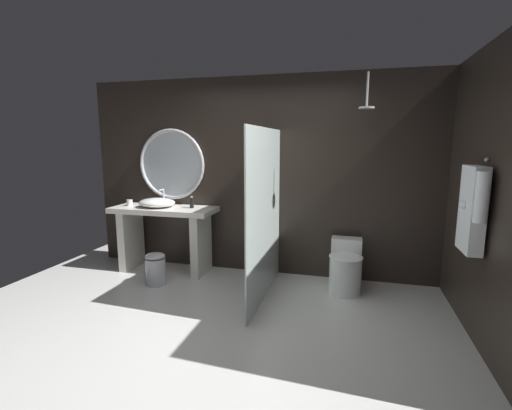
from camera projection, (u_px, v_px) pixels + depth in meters
The scene contains 13 objects.
ground_plane at pixel (206, 340), 3.24m from camera, with size 5.76×5.76×0.00m, color silver.
back_wall_panel at pixel (259, 177), 4.84m from camera, with size 4.80×0.10×2.60m, color black.
side_wall_right at pixel (487, 194), 3.16m from camera, with size 0.10×2.47×2.60m, color black.
vanity_counter at pixel (165, 229), 4.93m from camera, with size 1.41×0.57×0.89m.
vessel_sink at pixel (157, 203), 4.88m from camera, with size 0.50×0.41×0.23m.
tumbler_cup at pixel (130, 203), 5.00m from camera, with size 0.08×0.08×0.08m, color silver.
soap_dispenser at pixel (192, 203), 4.81m from camera, with size 0.05×0.05×0.16m.
round_wall_mirror at pixel (172, 164), 5.04m from camera, with size 0.99×0.05×0.99m.
shower_glass_panel at pixel (265, 215), 4.04m from camera, with size 0.02×1.55×1.91m, color silver.
rain_shower_head at pixel (367, 103), 3.92m from camera, with size 0.17×0.17×0.39m.
hanging_bathrobe at pixel (473, 206), 3.08m from camera, with size 0.20×0.52×0.81m.
toilet at pixel (346, 268), 4.30m from camera, with size 0.39×0.59×0.59m.
waste_bin at pixel (156, 269), 4.49m from camera, with size 0.25×0.25×0.40m.
Camera 1 is at (1.20, -2.78, 1.73)m, focal length 25.36 mm.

